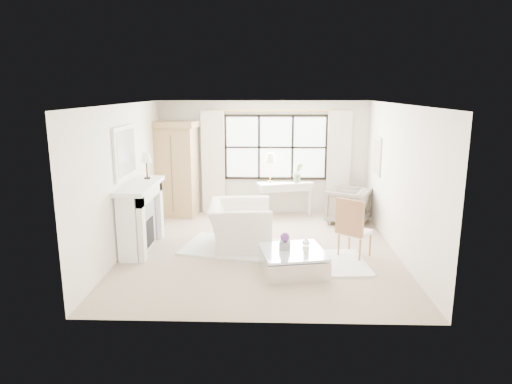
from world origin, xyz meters
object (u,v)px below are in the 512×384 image
coffee_table (293,262)px  console_table (285,199)px  armoire (174,168)px  club_armchair (240,225)px

coffee_table → console_table: bearing=79.5°
armoire → console_table: armoire is taller
console_table → club_armchair: 2.49m
coffee_table → club_armchair: bearing=116.6°
armoire → console_table: 2.72m
club_armchair → coffee_table: 1.57m
armoire → coffee_table: armoire is taller
console_table → club_armchair: size_ratio=1.04×
club_armchair → coffee_table: (0.94, -1.23, -0.25)m
console_table → coffee_table: size_ratio=1.17×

